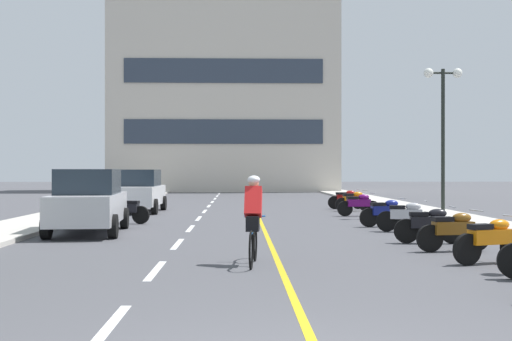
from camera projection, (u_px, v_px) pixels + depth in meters
ground_plane at (251, 213)px, 26.17m from camera, size 140.00×140.00×0.00m
curb_left at (95, 207)px, 28.96m from camera, size 2.40×72.00×0.12m
curb_right at (402, 207)px, 29.37m from camera, size 2.40×72.00×0.12m
lane_dash_0 at (109, 327)px, 7.12m from camera, size 0.14×2.20×0.01m
lane_dash_1 at (156, 270)px, 11.12m from camera, size 0.14×2.20×0.01m
lane_dash_2 at (178, 244)px, 15.12m from camera, size 0.14×2.20×0.01m
lane_dash_3 at (190, 228)px, 19.11m from camera, size 0.14×2.20×0.01m
lane_dash_4 at (199, 218)px, 23.11m from camera, size 0.14×2.20×0.01m
lane_dash_5 at (205, 211)px, 27.11m from camera, size 0.14×2.20×0.01m
lane_dash_6 at (209, 206)px, 31.11m from camera, size 0.14×2.20×0.01m
lane_dash_7 at (212, 202)px, 35.11m from camera, size 0.14×2.20×0.01m
lane_dash_8 at (215, 199)px, 39.11m from camera, size 0.14×2.20×0.01m
lane_dash_9 at (217, 196)px, 43.10m from camera, size 0.14×2.20×0.01m
lane_dash_10 at (219, 194)px, 47.10m from camera, size 0.14×2.20×0.01m
lane_dash_11 at (221, 192)px, 51.10m from camera, size 0.14×2.20×0.01m
centre_line_yellow at (255, 208)px, 29.17m from camera, size 0.12×66.00×0.01m
office_building at (225, 97)px, 54.11m from camera, size 19.02×8.12×16.32m
street_lamp_mid at (443, 109)px, 23.43m from camera, size 1.46×0.36×5.51m
parked_car_near at (89, 201)px, 17.61m from camera, size 2.17×4.32×1.82m
parked_car_mid at (139, 191)px, 26.54m from camera, size 1.95×4.21×1.82m
motorcycle_2 at (491, 239)px, 11.92m from camera, size 1.64×0.78×0.92m
motorcycle_3 at (454, 230)px, 13.71m from camera, size 1.70×0.60×0.92m
motorcycle_4 at (430, 224)px, 15.21m from camera, size 1.70×0.60×0.92m
motorcycle_5 at (406, 216)px, 18.04m from camera, size 1.68×0.64×0.92m
motorcycle_6 at (386, 212)px, 19.69m from camera, size 1.70×0.60×0.92m
motorcycle_7 at (125, 210)px, 20.88m from camera, size 1.67×0.68×0.92m
motorcycle_8 at (359, 204)px, 24.28m from camera, size 1.70×0.60×0.92m
motorcycle_9 at (354, 200)px, 27.17m from camera, size 1.68×0.65×0.92m
motorcycle_10 at (346, 199)px, 28.80m from camera, size 1.70×0.60×0.92m
cyclist_rider at (253, 218)px, 11.82m from camera, size 0.43×1.77×1.71m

